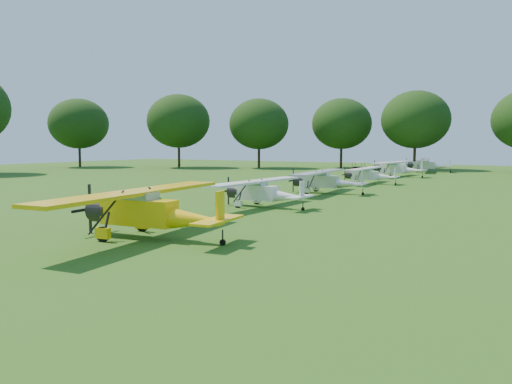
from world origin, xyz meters
TOP-DOWN VIEW (x-y plane):
  - ground at (0.00, 0.00)m, footprint 160.00×160.00m
  - tree_belt at (3.57, 0.16)m, footprint 137.36×130.27m
  - aircraft_2 at (1.36, -10.71)m, footprint 7.49×11.91m
  - aircraft_3 at (0.28, 1.49)m, footprint 6.17×9.82m
  - aircraft_4 at (0.36, 12.34)m, footprint 6.53×10.41m
  - aircraft_5 at (0.41, 24.17)m, footprint 5.76×9.15m
  - aircraft_6 at (0.11, 36.94)m, footprint 6.66×10.60m
  - aircraft_7 at (1.34, 49.70)m, footprint 6.63×10.50m
  - golf_cart at (-6.71, 41.96)m, footprint 2.05×1.44m

SIDE VIEW (x-z plane):
  - ground at x=0.00m, z-range 0.00..0.00m
  - golf_cart at x=-6.71m, z-range -0.27..1.35m
  - aircraft_5 at x=0.41m, z-range 0.15..1.96m
  - aircraft_3 at x=0.28m, z-range 0.16..2.10m
  - aircraft_4 at x=0.36m, z-range 0.17..2.22m
  - aircraft_7 at x=1.34m, z-range 0.17..2.24m
  - aircraft_6 at x=0.11m, z-range 0.18..2.26m
  - aircraft_2 at x=1.36m, z-range 0.20..2.54m
  - tree_belt at x=3.57m, z-range 0.77..15.29m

